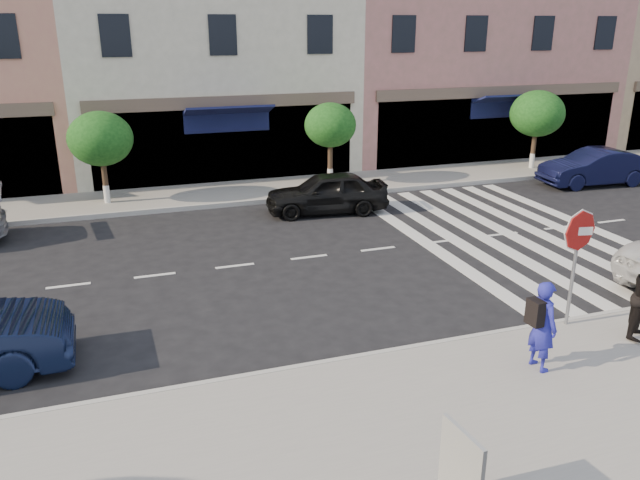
{
  "coord_description": "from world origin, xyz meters",
  "views": [
    {
      "loc": [
        -4.68,
        -10.8,
        5.88
      ],
      "look_at": [
        -0.56,
        1.42,
        1.4
      ],
      "focal_mm": 35.0,
      "sensor_mm": 36.0,
      "label": 1
    }
  ],
  "objects_px": {
    "car_far_mid": "(327,193)",
    "car_far_right": "(594,167)",
    "photographer": "(543,326)",
    "stop_sign": "(578,242)",
    "poster_board": "(461,475)"
  },
  "relations": [
    {
      "from": "car_far_mid",
      "to": "car_far_right",
      "type": "bearing_deg",
      "value": 98.39
    },
    {
      "from": "photographer",
      "to": "car_far_right",
      "type": "distance_m",
      "value": 15.26
    },
    {
      "from": "photographer",
      "to": "car_far_right",
      "type": "bearing_deg",
      "value": -48.71
    },
    {
      "from": "car_far_mid",
      "to": "photographer",
      "type": "bearing_deg",
      "value": 8.5
    },
    {
      "from": "stop_sign",
      "to": "car_far_mid",
      "type": "distance_m",
      "value": 9.72
    },
    {
      "from": "photographer",
      "to": "poster_board",
      "type": "xyz_separation_m",
      "value": [
        -3.14,
        -2.61,
        -0.23
      ]
    },
    {
      "from": "poster_board",
      "to": "photographer",
      "type": "bearing_deg",
      "value": 34.47
    },
    {
      "from": "poster_board",
      "to": "stop_sign",
      "type": "bearing_deg",
      "value": 33.58
    },
    {
      "from": "photographer",
      "to": "poster_board",
      "type": "distance_m",
      "value": 4.09
    },
    {
      "from": "photographer",
      "to": "car_far_mid",
      "type": "height_order",
      "value": "photographer"
    },
    {
      "from": "car_far_mid",
      "to": "car_far_right",
      "type": "height_order",
      "value": "car_far_right"
    },
    {
      "from": "car_far_mid",
      "to": "stop_sign",
      "type": "bearing_deg",
      "value": 18.28
    },
    {
      "from": "poster_board",
      "to": "car_far_mid",
      "type": "bearing_deg",
      "value": 72.33
    },
    {
      "from": "car_far_right",
      "to": "photographer",
      "type": "bearing_deg",
      "value": -40.55
    },
    {
      "from": "photographer",
      "to": "car_far_mid",
      "type": "relative_size",
      "value": 0.41
    }
  ]
}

